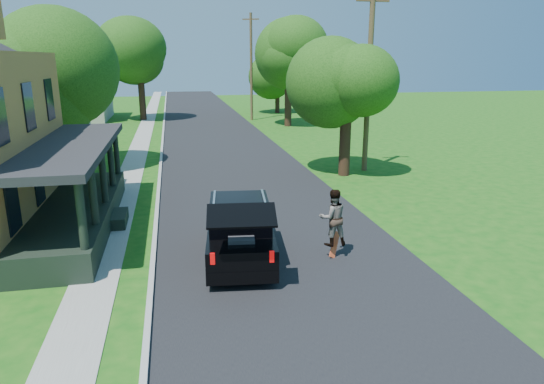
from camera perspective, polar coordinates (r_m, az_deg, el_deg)
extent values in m
plane|color=#105410|center=(13.68, 3.37, -10.51)|extent=(140.00, 140.00, 0.00)
cube|color=black|center=(32.58, -5.70, 4.84)|extent=(8.00, 120.00, 0.02)
cube|color=#A7A7A2|center=(32.43, -12.85, 4.47)|extent=(0.15, 120.00, 0.12)
cube|color=gray|center=(32.50, -15.59, 4.32)|extent=(1.30, 120.00, 0.03)
cube|color=black|center=(19.04, -21.84, -2.57)|extent=(2.40, 10.00, 0.90)
cube|color=black|center=(18.45, -22.64, 4.98)|extent=(2.60, 10.30, 0.25)
cube|color=#9E968C|center=(37.46, -27.75, 8.41)|extent=(8.00, 8.00, 5.00)
pyramid|color=black|center=(37.32, -28.68, 15.56)|extent=(12.78, 12.78, 2.20)
cube|color=#9E968C|center=(52.98, -23.13, 10.52)|extent=(8.00, 8.00, 5.00)
pyramid|color=black|center=(52.88, -23.69, 15.58)|extent=(12.78, 12.78, 2.20)
cube|color=black|center=(14.93, -3.77, -5.40)|extent=(2.42, 4.76, 0.88)
cube|color=black|center=(14.84, -3.83, -2.64)|extent=(2.07, 3.01, 0.57)
cube|color=black|center=(14.74, -3.85, -1.49)|extent=(2.12, 3.11, 0.08)
cube|color=black|center=(12.33, -3.60, -2.78)|extent=(1.86, 1.14, 0.40)
cube|color=#323337|center=(13.53, -3.63, -6.23)|extent=(0.79, 0.70, 0.47)
cube|color=silver|center=(14.72, -6.85, -1.21)|extent=(0.34, 2.51, 0.06)
cube|color=silver|center=(14.75, -0.87, -1.06)|extent=(0.34, 2.51, 0.06)
cube|color=#990505|center=(12.72, -7.01, -7.80)|extent=(0.13, 0.08, 0.31)
cube|color=#990505|center=(12.75, -0.02, -7.61)|extent=(0.13, 0.08, 0.31)
cylinder|color=black|center=(16.46, -6.81, -4.65)|extent=(0.33, 0.73, 0.71)
cylinder|color=black|center=(16.49, -0.97, -4.50)|extent=(0.33, 0.73, 0.71)
cylinder|color=black|center=(13.66, -7.12, -9.00)|extent=(0.33, 0.73, 0.71)
cylinder|color=black|center=(13.70, -0.03, -8.80)|extent=(0.33, 0.73, 0.71)
imported|color=black|center=(14.90, 7.17, -2.99)|extent=(0.88, 0.70, 1.78)
cube|color=#CB3D11|center=(15.28, 7.38, -6.14)|extent=(0.49, 0.47, 0.80)
cylinder|color=black|center=(28.86, -25.06, 5.20)|extent=(0.59, 0.59, 3.10)
sphere|color=#3A761F|center=(28.53, -25.88, 12.17)|extent=(6.06, 6.06, 5.92)
sphere|color=#3A761F|center=(28.14, -25.50, 14.88)|extent=(5.25, 5.25, 5.13)
sphere|color=#3A761F|center=(29.03, -26.87, 13.39)|extent=(5.38, 5.38, 5.26)
cylinder|color=black|center=(50.35, -15.03, 10.47)|extent=(0.69, 0.69, 4.03)
sphere|color=#3A761F|center=(50.19, -15.37, 15.22)|extent=(7.11, 7.11, 6.52)
sphere|color=#3A761F|center=(49.82, -15.02, 16.92)|extent=(6.17, 6.17, 5.65)
sphere|color=#3A761F|center=(50.74, -16.01, 16.00)|extent=(6.32, 6.32, 5.80)
cylinder|color=black|center=(25.66, 8.55, 5.24)|extent=(0.73, 0.73, 2.98)
sphere|color=#3A761F|center=(25.31, 8.83, 11.87)|extent=(5.60, 5.60, 4.45)
sphere|color=#3A761F|center=(24.97, 9.94, 14.05)|extent=(4.85, 4.85, 3.85)
sphere|color=#3A761F|center=(25.68, 7.65, 13.07)|extent=(4.98, 4.98, 3.95)
cylinder|color=black|center=(44.28, 1.91, 10.45)|extent=(0.65, 0.65, 4.18)
sphere|color=#3A761F|center=(44.11, 1.95, 15.81)|extent=(6.33, 6.33, 6.14)
sphere|color=#3A761F|center=(43.93, 2.68, 17.58)|extent=(5.49, 5.49, 5.32)
sphere|color=#3A761F|center=(44.40, 1.08, 16.69)|extent=(5.63, 5.63, 5.45)
cylinder|color=black|center=(55.13, 0.64, 10.55)|extent=(0.65, 0.65, 2.45)
sphere|color=#3A761F|center=(54.96, 0.64, 13.43)|extent=(6.11, 6.11, 4.62)
sphere|color=#3A761F|center=(54.60, 0.96, 14.49)|extent=(5.30, 5.30, 4.01)
sphere|color=#3A761F|center=(55.38, 0.26, 13.98)|extent=(5.43, 5.43, 4.11)
cylinder|color=brown|center=(26.65, 11.30, 12.50)|extent=(0.29, 0.29, 9.45)
cube|color=brown|center=(26.76, 11.79, 21.21)|extent=(1.77, 0.16, 0.13)
cylinder|color=brown|center=(48.54, -2.45, 14.40)|extent=(0.33, 0.33, 10.11)
cube|color=brown|center=(48.65, -2.52, 19.65)|extent=(1.54, 0.66, 0.12)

